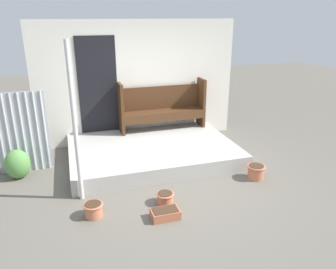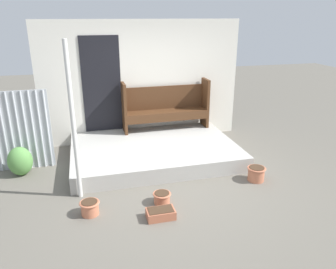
% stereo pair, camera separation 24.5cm
% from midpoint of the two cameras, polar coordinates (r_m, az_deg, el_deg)
% --- Properties ---
extents(ground_plane, '(24.00, 24.00, 0.00)m').
position_cam_midpoint_polar(ground_plane, '(5.60, 2.15, -8.41)').
color(ground_plane, '#666056').
extents(porch_slab, '(3.16, 2.20, 0.28)m').
position_cam_midpoint_polar(porch_slab, '(6.48, -1.37, -2.90)').
color(porch_slab, '#B2AFA8').
rests_on(porch_slab, ground_plane).
extents(house_wall, '(4.36, 0.08, 2.60)m').
position_cam_midpoint_polar(house_wall, '(7.19, -3.84, 9.04)').
color(house_wall, white).
rests_on(house_wall, ground_plane).
extents(support_post, '(0.07, 0.07, 2.38)m').
position_cam_midpoint_polar(support_post, '(4.89, -14.80, 1.74)').
color(support_post, silver).
rests_on(support_post, ground_plane).
extents(bench, '(1.88, 0.42, 1.07)m').
position_cam_midpoint_polar(bench, '(7.19, 0.54, 5.11)').
color(bench, '#4C2D19').
rests_on(bench, porch_slab).
extents(flower_pot_left, '(0.29, 0.29, 0.21)m').
position_cam_midpoint_polar(flower_pot_left, '(4.84, -12.03, -12.31)').
color(flower_pot_left, '#C67251').
rests_on(flower_pot_left, ground_plane).
extents(flower_pot_middle, '(0.28, 0.28, 0.18)m').
position_cam_midpoint_polar(flower_pot_middle, '(5.00, 0.37, -10.90)').
color(flower_pot_middle, '#C67251').
rests_on(flower_pot_middle, ground_plane).
extents(flower_pot_right, '(0.32, 0.32, 0.25)m').
position_cam_midpoint_polar(flower_pot_right, '(5.85, 16.29, -6.50)').
color(flower_pot_right, '#C67251').
rests_on(flower_pot_right, ground_plane).
extents(planter_box_rect, '(0.39, 0.24, 0.14)m').
position_cam_midpoint_polar(planter_box_rect, '(4.70, 0.26, -13.63)').
color(planter_box_rect, '#B76647').
rests_on(planter_box_rect, ground_plane).
extents(shrub_by_fence, '(0.42, 0.38, 0.52)m').
position_cam_midpoint_polar(shrub_by_fence, '(6.26, -23.33, -4.29)').
color(shrub_by_fence, '#599347').
rests_on(shrub_by_fence, ground_plane).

